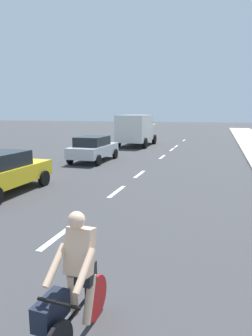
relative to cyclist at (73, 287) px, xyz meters
name	(u,v)px	position (x,y,z in m)	size (l,w,h in m)	color
ground_plane	(157,161)	(-2.00, 15.44, -0.83)	(160.00, 160.00, 0.00)	#38383A
lane_stripe_2	(59,235)	(-2.00, 3.08, -0.83)	(0.16, 1.80, 0.01)	white
lane_stripe_3	(117,191)	(-2.00, 7.48, -0.83)	(0.16, 1.80, 0.01)	white
lane_stripe_4	(140,174)	(-2.00, 10.95, -0.83)	(0.16, 1.80, 0.01)	white
lane_stripe_5	(162,157)	(-2.00, 17.11, -0.83)	(0.16, 1.80, 0.01)	white
lane_stripe_6	(172,150)	(-2.00, 21.45, -0.83)	(0.16, 1.80, 0.01)	white
lane_stripe_7	(176,146)	(-2.00, 23.95, -0.83)	(0.16, 1.80, 0.01)	white
lane_stripe_8	(184,140)	(-2.00, 30.32, -0.83)	(0.16, 1.80, 0.01)	white
cyclist	(73,287)	(0.00, 0.00, 0.00)	(0.62, 1.71, 1.82)	black
parked_car_yellow	(1,171)	(-6.09, 5.98, 0.01)	(1.96, 4.23, 1.57)	gold
parked_car_silver	(93,148)	(-5.77, 13.95, 0.01)	(1.99, 4.29, 1.57)	#B7BABF
delivery_truck	(137,129)	(-5.53, 23.37, 0.67)	(2.70, 6.25, 2.80)	beige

